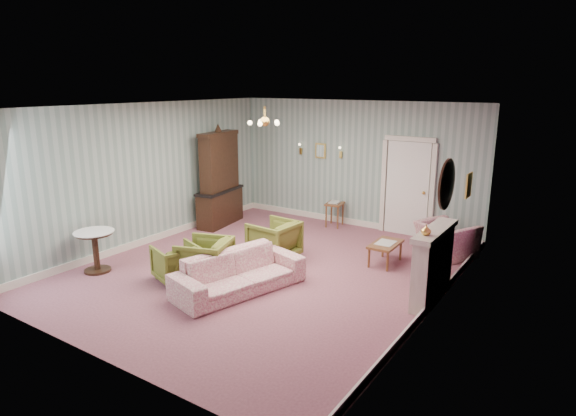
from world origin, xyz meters
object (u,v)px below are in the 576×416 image
Objects in this scene: dresser at (219,176)px; coffee_table at (385,253)px; sofa_chintz at (239,266)px; olive_chair_a at (176,261)px; side_table_black at (434,259)px; olive_chair_c at (274,238)px; fireplace at (433,265)px; olive_chair_b at (205,258)px; wingback_chair at (447,234)px; pedestal_table at (96,251)px.

dresser is 2.91× the size of coffee_table.
dresser reaches higher than sofa_chintz.
olive_chair_a is 3.52m from dresser.
sofa_chintz is 3.39m from side_table_black.
olive_chair_c is 1.34× the size of side_table_black.
dresser is 1.66× the size of fireplace.
dresser is at bearing -161.97° from olive_chair_b.
sofa_chintz is (0.39, -1.54, 0.01)m from olive_chair_c.
dresser is (-2.81, 2.77, 0.74)m from sofa_chintz.
fireplace is at bearing 90.79° from olive_chair_c.
olive_chair_b is 3.71m from fireplace.
wingback_chair is at bearing 0.29° from dresser.
sofa_chintz is 2.75m from pedestal_table.
fireplace reaches higher than sofa_chintz.
olive_chair_a reaches higher than coffee_table.
olive_chair_b is 1.08× the size of pedestal_table.
wingback_chair is 0.43× the size of dresser.
pedestal_table is (-5.35, -2.12, -0.20)m from fireplace.
wingback_chair is at bearing 120.68° from olive_chair_b.
dresser reaches higher than olive_chair_c.
wingback_chair reaches higher than pedestal_table.
olive_chair_b is at bearing -143.49° from side_table_black.
olive_chair_c is at bearing -163.93° from side_table_black.
olive_chair_a is 0.32× the size of sofa_chintz.
fireplace reaches higher than coffee_table.
olive_chair_a is 0.92× the size of pedestal_table.
side_table_black is at bearing 107.70° from olive_chair_b.
fireplace is at bearing 21.60° from pedestal_table.
olive_chair_c reaches higher than side_table_black.
pedestal_table reaches higher than olive_chair_a.
coffee_table is 5.24m from pedestal_table.
dresser reaches higher than wingback_chair.
coffee_table is (-1.21, 1.09, -0.38)m from fireplace.
dresser is at bearing 36.10° from wingback_chair.
coffee_table is (2.66, 2.70, -0.14)m from olive_chair_a.
coffee_table is (2.23, 2.45, -0.21)m from olive_chair_b.
wingback_chair is 1.62× the size of side_table_black.
olive_chair_c is 3.22m from pedestal_table.
side_table_black is at bearing -13.00° from dresser.
olive_chair_c reaches higher than olive_chair_a.
wingback_chair is 1.32× the size of pedestal_table.
sofa_chintz is at bearing -53.04° from dresser.
olive_chair_c is 1.03× the size of coffee_table.
pedestal_table is at bearing -50.91° from olive_chair_a.
dresser reaches higher than fireplace.
olive_chair_c reaches higher than olive_chair_b.
side_table_black is (-0.27, 0.98, -0.27)m from fireplace.
side_table_black reaches higher than coffee_table.
olive_chair_b is 4.67m from wingback_chair.
side_table_black is (5.24, -0.42, -0.86)m from dresser.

